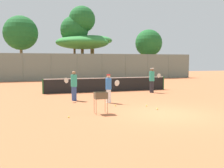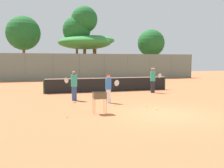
{
  "view_description": "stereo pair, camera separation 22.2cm",
  "coord_description": "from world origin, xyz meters",
  "px_view_note": "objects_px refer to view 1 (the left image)",
  "views": [
    {
      "loc": [
        -5.8,
        -10.05,
        2.35
      ],
      "look_at": [
        -1.14,
        4.29,
        1.0
      ],
      "focal_mm": 42.0,
      "sensor_mm": 36.0,
      "label": 1
    },
    {
      "loc": [
        -5.59,
        -10.12,
        2.35
      ],
      "look_at": [
        -1.14,
        4.29,
        1.0
      ],
      "focal_mm": 42.0,
      "sensor_mm": 36.0,
      "label": 2
    }
  ],
  "objects_px": {
    "player_white_outfit": "(109,88)",
    "player_red_cap": "(152,80)",
    "tennis_net": "(108,84)",
    "ball_cart": "(100,97)",
    "player_yellow_shirt": "(74,85)"
  },
  "relations": [
    {
      "from": "ball_cart",
      "to": "player_white_outfit",
      "type": "bearing_deg",
      "value": 65.7
    },
    {
      "from": "player_white_outfit",
      "to": "player_yellow_shirt",
      "type": "relative_size",
      "value": 0.91
    },
    {
      "from": "player_red_cap",
      "to": "player_white_outfit",
      "type": "bearing_deg",
      "value": -137.93
    },
    {
      "from": "player_yellow_shirt",
      "to": "ball_cart",
      "type": "relative_size",
      "value": 1.79
    },
    {
      "from": "tennis_net",
      "to": "player_red_cap",
      "type": "bearing_deg",
      "value": -29.19
    },
    {
      "from": "tennis_net",
      "to": "player_red_cap",
      "type": "relative_size",
      "value": 5.33
    },
    {
      "from": "player_white_outfit",
      "to": "player_red_cap",
      "type": "bearing_deg",
      "value": 82.15
    },
    {
      "from": "player_white_outfit",
      "to": "ball_cart",
      "type": "relative_size",
      "value": 1.64
    },
    {
      "from": "player_white_outfit",
      "to": "ball_cart",
      "type": "bearing_deg",
      "value": -70.62
    },
    {
      "from": "player_yellow_shirt",
      "to": "player_red_cap",
      "type": "bearing_deg",
      "value": 171.07
    },
    {
      "from": "tennis_net",
      "to": "player_yellow_shirt",
      "type": "distance_m",
      "value": 4.91
    },
    {
      "from": "player_red_cap",
      "to": "player_yellow_shirt",
      "type": "relative_size",
      "value": 1.04
    },
    {
      "from": "player_yellow_shirt",
      "to": "ball_cart",
      "type": "xyz_separation_m",
      "value": [
        0.46,
        -4.17,
        -0.16
      ]
    },
    {
      "from": "tennis_net",
      "to": "ball_cart",
      "type": "distance_m",
      "value": 8.33
    },
    {
      "from": "player_red_cap",
      "to": "player_yellow_shirt",
      "type": "xyz_separation_m",
      "value": [
        -6.11,
        -2.07,
        -0.04
      ]
    }
  ]
}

